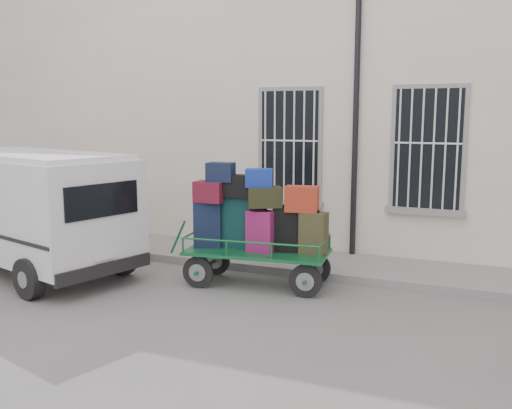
{
  "coord_description": "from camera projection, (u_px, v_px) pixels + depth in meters",
  "views": [
    {
      "loc": [
        3.5,
        -7.96,
        2.87
      ],
      "look_at": [
        -0.31,
        1.0,
        1.34
      ],
      "focal_mm": 40.0,
      "sensor_mm": 36.0,
      "label": 1
    }
  ],
  "objects": [
    {
      "name": "ground",
      "position": [
        249.0,
        298.0,
        9.03
      ],
      "size": [
        80.0,
        80.0,
        0.0
      ],
      "primitive_type": "plane",
      "color": "slate",
      "rests_on": "ground"
    },
    {
      "name": "building",
      "position": [
        342.0,
        110.0,
        13.57
      ],
      "size": [
        24.0,
        5.15,
        6.0
      ],
      "color": "beige",
      "rests_on": "ground"
    },
    {
      "name": "sidewalk",
      "position": [
        295.0,
        261.0,
        11.02
      ],
      "size": [
        24.0,
        1.7,
        0.15
      ],
      "primitive_type": "cube",
      "color": "gray",
      "rests_on": "ground"
    },
    {
      "name": "luggage_cart",
      "position": [
        255.0,
        224.0,
        9.57
      ],
      "size": [
        2.84,
        1.34,
        2.08
      ],
      "rotation": [
        0.0,
        0.0,
        0.11
      ],
      "color": "black",
      "rests_on": "ground"
    },
    {
      "name": "van",
      "position": [
        31.0,
        204.0,
        10.38
      ],
      "size": [
        4.71,
        2.96,
        2.21
      ],
      "rotation": [
        0.0,
        0.0,
        -0.28
      ],
      "color": "silver",
      "rests_on": "ground"
    }
  ]
}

